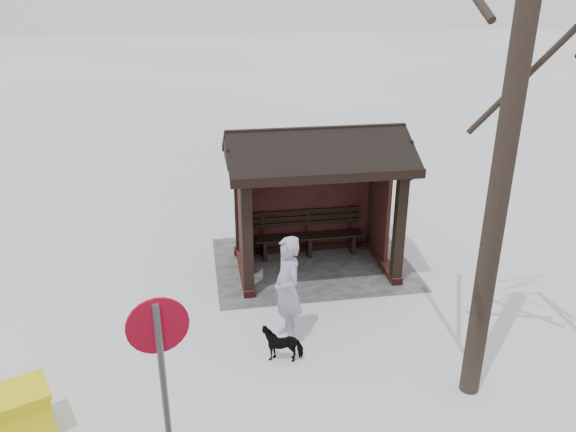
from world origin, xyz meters
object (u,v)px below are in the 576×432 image
object	(u,v)px
pedestrian	(287,290)
grit_bin	(14,415)
bus_shelter	(314,170)
dog	(282,343)
road_sign	(161,360)

from	to	relation	value
pedestrian	grit_bin	bearing A→B (deg)	-79.42
bus_shelter	pedestrian	world-z (taller)	bus_shelter
pedestrian	dog	world-z (taller)	pedestrian
grit_bin	road_sign	distance (m)	2.85
bus_shelter	dog	size ratio (longest dim) A/B	5.31
grit_bin	road_sign	world-z (taller)	road_sign
bus_shelter	grit_bin	world-z (taller)	bus_shelter
bus_shelter	road_sign	distance (m)	6.15
road_sign	pedestrian	bearing A→B (deg)	-134.75
dog	road_sign	xyz separation A→B (m)	(1.70, 2.32, 1.60)
dog	bus_shelter	bearing A→B (deg)	170.02
pedestrian	road_sign	bearing A→B (deg)	-45.42
dog	grit_bin	distance (m)	3.97
road_sign	grit_bin	bearing A→B (deg)	-40.66
dog	road_sign	bearing A→B (deg)	-25.89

